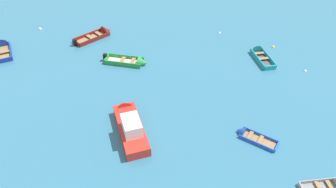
% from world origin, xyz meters
% --- Properties ---
extents(rowboat_green_back_row_center, '(4.73, 2.40, 1.30)m').
position_xyz_m(rowboat_green_back_row_center, '(-3.35, 27.82, 0.23)').
color(rowboat_green_back_row_center, beige).
rests_on(rowboat_green_back_row_center, ground_plane).
extents(rowboat_blue_near_left, '(3.24, 2.70, 0.99)m').
position_xyz_m(rowboat_blue_near_left, '(5.98, 17.43, 0.14)').
color(rowboat_blue_near_left, '#99754C').
rests_on(rowboat_blue_near_left, ground_plane).
extents(rowboat_turquoise_near_camera, '(1.90, 4.31, 1.20)m').
position_xyz_m(rowboat_turquoise_near_camera, '(9.96, 29.00, 0.23)').
color(rowboat_turquoise_near_camera, '#4C4C51').
rests_on(rowboat_turquoise_near_camera, ground_plane).
extents(motor_launch_red_near_right, '(3.24, 6.27, 2.19)m').
position_xyz_m(motor_launch_red_near_right, '(-3.16, 18.46, 0.62)').
color(motor_launch_red_near_right, red).
rests_on(motor_launch_red_near_right, ground_plane).
extents(rowboat_deep_blue_back_row_right, '(3.03, 4.45, 1.38)m').
position_xyz_m(rowboat_deep_blue_back_row_right, '(-17.94, 31.29, 0.21)').
color(rowboat_deep_blue_back_row_right, '#99754C').
rests_on(rowboat_deep_blue_back_row_right, ground_plane).
extents(rowboat_maroon_midfield_left, '(4.44, 4.13, 1.41)m').
position_xyz_m(rowboat_maroon_midfield_left, '(-7.62, 33.97, 0.22)').
color(rowboat_maroon_midfield_left, '#99754C').
rests_on(rowboat_maroon_midfield_left, ground_plane).
extents(rowboat_grey_midfield_right, '(3.09, 1.15, 0.84)m').
position_xyz_m(rowboat_grey_midfield_right, '(10.41, 12.69, 0.15)').
color(rowboat_grey_midfield_right, gray).
rests_on(rowboat_grey_midfield_right, ground_plane).
extents(mooring_buoy_near_foreground, '(0.30, 0.30, 0.30)m').
position_xyz_m(mooring_buoy_near_foreground, '(6.61, 34.07, 0.00)').
color(mooring_buoy_near_foreground, silver).
rests_on(mooring_buoy_near_foreground, ground_plane).
extents(mooring_buoy_central, '(0.31, 0.31, 0.31)m').
position_xyz_m(mooring_buoy_central, '(13.84, 25.86, 0.00)').
color(mooring_buoy_central, silver).
rests_on(mooring_buoy_central, ground_plane).
extents(mooring_buoy_between_boats_left, '(0.36, 0.36, 0.36)m').
position_xyz_m(mooring_buoy_between_boats_left, '(-15.22, 35.87, 0.00)').
color(mooring_buoy_between_boats_left, silver).
rests_on(mooring_buoy_between_boats_left, ground_plane).
extents(mooring_buoy_trailing, '(0.37, 0.37, 0.37)m').
position_xyz_m(mooring_buoy_trailing, '(12.04, 30.56, 0.00)').
color(mooring_buoy_trailing, yellow).
rests_on(mooring_buoy_trailing, ground_plane).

